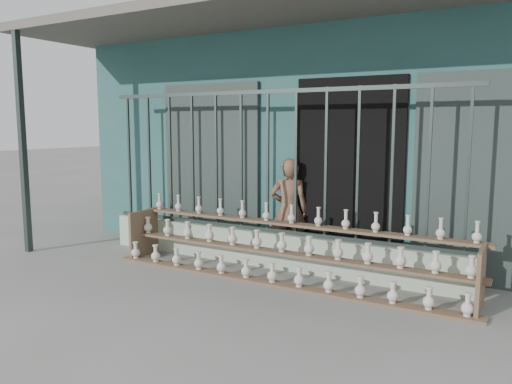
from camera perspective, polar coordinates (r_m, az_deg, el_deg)
The scene contains 6 objects.
ground at distance 5.48m, azimuth -5.29°, elevation -11.66°, with size 60.00×60.00×0.00m, color slate.
workshop_building at distance 8.97m, azimuth 10.37°, elevation 6.34°, with size 7.40×6.60×3.21m.
parapet_wall at distance 6.48m, azimuth 1.32°, elevation -6.50°, with size 5.00×0.20×0.45m, color #AEC1A5.
security_fence at distance 6.30m, azimuth 1.35°, elevation 3.47°, with size 5.00×0.04×1.80m.
shelf_rack at distance 5.90m, azimuth 2.93°, elevation -6.54°, with size 4.50×0.68×0.85m.
elderly_woman at distance 6.63m, azimuth 3.78°, elevation -2.07°, with size 0.50×0.33×1.38m, color brown.
Camera 1 is at (2.98, -4.23, 1.81)m, focal length 35.00 mm.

